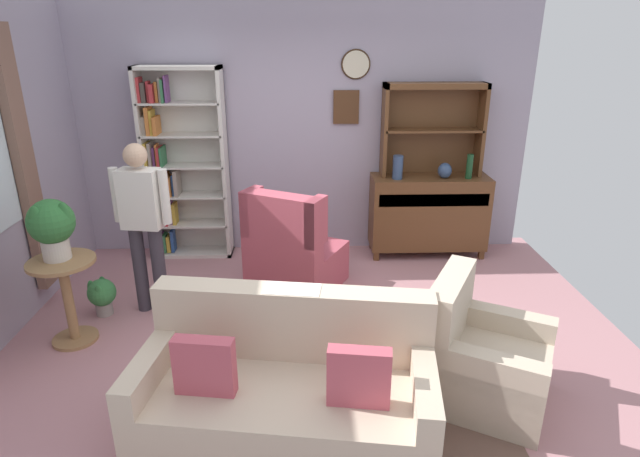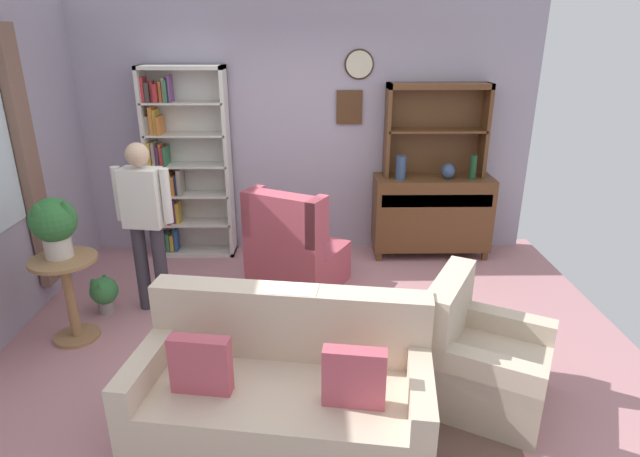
{
  "view_description": "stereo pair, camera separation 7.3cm",
  "coord_description": "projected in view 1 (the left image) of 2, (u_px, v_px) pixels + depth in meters",
  "views": [
    {
      "loc": [
        -0.03,
        -3.69,
        2.43
      ],
      "look_at": [
        0.1,
        0.2,
        0.95
      ],
      "focal_mm": 29.28,
      "sensor_mm": 36.0,
      "label": 1
    },
    {
      "loc": [
        0.05,
        -3.7,
        2.43
      ],
      "look_at": [
        0.1,
        0.2,
        0.95
      ],
      "focal_mm": 29.28,
      "sensor_mm": 36.0,
      "label": 2
    }
  ],
  "objects": [
    {
      "name": "armchair_floral",
      "position": [
        481.0,
        361.0,
        3.61
      ],
      "size": [
        1.04,
        1.03,
        0.88
      ],
      "color": "beige",
      "rests_on": "ground_plane"
    },
    {
      "name": "bottle_wine",
      "position": [
        469.0,
        166.0,
        5.65
      ],
      "size": [
        0.07,
        0.07,
        0.27
      ],
      "primitive_type": "cylinder",
      "color": "#194223",
      "rests_on": "sideboard"
    },
    {
      "name": "vase_round",
      "position": [
        445.0,
        171.0,
        5.68
      ],
      "size": [
        0.15,
        0.15,
        0.17
      ],
      "primitive_type": "ellipsoid",
      "color": "#33476B",
      "rests_on": "sideboard"
    },
    {
      "name": "sideboard_hutch",
      "position": [
        433.0,
        117.0,
        5.64
      ],
      "size": [
        1.1,
        0.26,
        1.0
      ],
      "color": "brown",
      "rests_on": "sideboard"
    },
    {
      "name": "area_rug",
      "position": [
        335.0,
        365.0,
        4.04
      ],
      "size": [
        2.26,
        2.09,
        0.01
      ],
      "primitive_type": "cube",
      "color": "brown",
      "rests_on": "ground_plane"
    },
    {
      "name": "ground_plane",
      "position": [
        309.0,
        345.0,
        4.32
      ],
      "size": [
        5.4,
        4.6,
        0.02
      ],
      "primitive_type": "cube",
      "color": "#B27A7F"
    },
    {
      "name": "plant_stand",
      "position": [
        67.0,
        292.0,
        4.22
      ],
      "size": [
        0.52,
        0.52,
        0.73
      ],
      "color": "#997047",
      "rests_on": "ground_plane"
    },
    {
      "name": "potted_plant_large",
      "position": [
        52.0,
        225.0,
        4.04
      ],
      "size": [
        0.35,
        0.35,
        0.49
      ],
      "color": "beige",
      "rests_on": "plant_stand"
    },
    {
      "name": "wingback_chair",
      "position": [
        293.0,
        254.0,
        5.1
      ],
      "size": [
        1.06,
        1.07,
        1.05
      ],
      "color": "#B74C5B",
      "rests_on": "ground_plane"
    },
    {
      "name": "sideboard",
      "position": [
        428.0,
        212.0,
        5.91
      ],
      "size": [
        1.3,
        0.45,
        0.92
      ],
      "color": "brown",
      "rests_on": "ground_plane"
    },
    {
      "name": "couch_floral",
      "position": [
        287.0,
        393.0,
        3.25
      ],
      "size": [
        1.9,
        1.1,
        0.9
      ],
      "color": "beige",
      "rests_on": "ground_plane"
    },
    {
      "name": "person_reading",
      "position": [
        143.0,
        218.0,
        4.54
      ],
      "size": [
        0.53,
        0.25,
        1.56
      ],
      "color": "#38333D",
      "rests_on": "ground_plane"
    },
    {
      "name": "wall_back",
      "position": [
        306.0,
        129.0,
        5.81
      ],
      "size": [
        5.0,
        0.09,
        2.8
      ],
      "color": "#A399AD",
      "rests_on": "ground_plane"
    },
    {
      "name": "bookshelf",
      "position": [
        179.0,
        166.0,
        5.72
      ],
      "size": [
        0.9,
        0.3,
        2.1
      ],
      "color": "silver",
      "rests_on": "ground_plane"
    },
    {
      "name": "potted_plant_small",
      "position": [
        102.0,
        294.0,
        4.71
      ],
      "size": [
        0.25,
        0.25,
        0.35
      ],
      "color": "gray",
      "rests_on": "ground_plane"
    },
    {
      "name": "vase_tall",
      "position": [
        398.0,
        167.0,
        5.63
      ],
      "size": [
        0.11,
        0.11,
        0.26
      ],
      "primitive_type": "cylinder",
      "color": "#33476B",
      "rests_on": "sideboard"
    }
  ]
}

